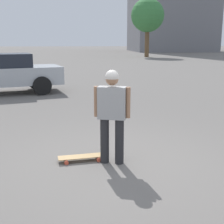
% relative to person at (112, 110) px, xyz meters
% --- Properties ---
extents(ground_plane, '(220.00, 220.00, 0.00)m').
position_rel_person_xyz_m(ground_plane, '(0.00, 0.00, -0.92)').
color(ground_plane, slate).
extents(person, '(0.59, 0.32, 1.59)m').
position_rel_person_xyz_m(person, '(0.00, 0.00, 0.00)').
color(person, '#262628').
rests_on(person, ground_plane).
extents(skateboard, '(0.84, 0.36, 0.08)m').
position_rel_person_xyz_m(skateboard, '(0.52, -0.14, -0.85)').
color(skateboard, tan).
rests_on(skateboard, ground_plane).
extents(car_parked_near, '(4.91, 2.98, 1.55)m').
position_rel_person_xyz_m(car_parked_near, '(3.59, -7.50, -0.11)').
color(car_parked_near, '#ADB2B7').
rests_on(car_parked_near, ground_plane).
extents(tree_distant, '(4.08, 4.08, 7.10)m').
position_rel_person_xyz_m(tree_distant, '(-7.76, -34.32, 4.09)').
color(tree_distant, brown).
rests_on(tree_distant, ground_plane).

